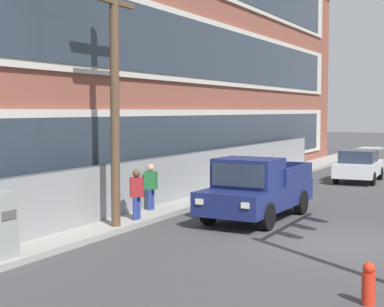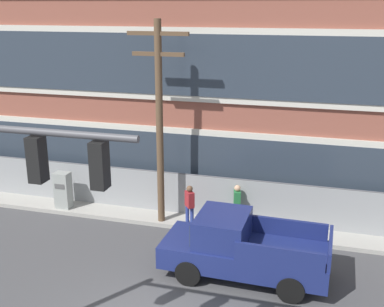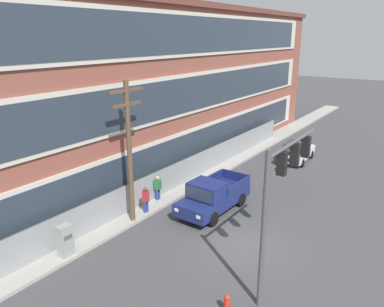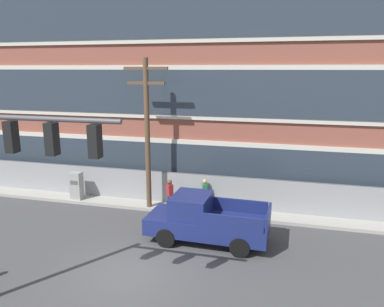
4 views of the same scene
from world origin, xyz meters
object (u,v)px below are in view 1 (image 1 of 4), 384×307
(pedestrian_near_cabinet, at_px, (137,193))
(pedestrian_by_fence, at_px, (151,185))
(utility_pole_near_corner, at_px, (115,82))
(fire_hydrant, at_px, (369,284))
(sedan_white, at_px, (359,165))
(pickup_truck_navy, at_px, (256,190))
(electrical_cabinet, at_px, (1,229))

(pedestrian_near_cabinet, height_order, pedestrian_by_fence, same)
(utility_pole_near_corner, distance_m, pedestrian_by_fence, 4.37)
(pedestrian_near_cabinet, distance_m, pedestrian_by_fence, 1.79)
(pedestrian_near_cabinet, xyz_separation_m, fire_hydrant, (-4.28, -7.71, -0.59))
(sedan_white, bearing_deg, fire_hydrant, -167.51)
(utility_pole_near_corner, height_order, pedestrian_by_fence, utility_pole_near_corner)
(pickup_truck_navy, bearing_deg, pedestrian_by_fence, 102.71)
(pedestrian_by_fence, bearing_deg, pickup_truck_navy, -77.29)
(pickup_truck_navy, distance_m, sedan_white, 11.72)
(electrical_cabinet, xyz_separation_m, pedestrian_by_fence, (7.09, 0.48, 0.14))
(pickup_truck_navy, height_order, pedestrian_near_cabinet, pickup_truck_navy)
(electrical_cabinet, distance_m, pedestrian_near_cabinet, 5.39)
(fire_hydrant, bearing_deg, pickup_truck_navy, 35.54)
(pickup_truck_navy, bearing_deg, sedan_white, -3.63)
(pickup_truck_navy, height_order, electrical_cabinet, pickup_truck_navy)
(utility_pole_near_corner, bearing_deg, electrical_cabinet, 178.72)
(electrical_cabinet, bearing_deg, fire_hydrant, -81.94)
(sedan_white, relative_size, utility_pole_near_corner, 0.55)
(sedan_white, xyz_separation_m, pedestrian_by_fence, (-12.47, 4.17, 0.18))
(electrical_cabinet, bearing_deg, sedan_white, -10.68)
(pickup_truck_navy, bearing_deg, pedestrian_near_cabinet, 130.72)
(pickup_truck_navy, xyz_separation_m, pedestrian_near_cabinet, (-2.48, 2.88, 0.03))
(electrical_cabinet, height_order, pedestrian_near_cabinet, pedestrian_near_cabinet)
(utility_pole_near_corner, bearing_deg, sedan_white, -13.22)
(sedan_white, height_order, electrical_cabinet, electrical_cabinet)
(pedestrian_by_fence, bearing_deg, pedestrian_near_cabinet, -162.13)
(pickup_truck_navy, xyz_separation_m, utility_pole_near_corner, (-3.60, 2.85, 3.31))
(fire_hydrant, bearing_deg, electrical_cabinet, 98.06)
(pickup_truck_navy, distance_m, utility_pole_near_corner, 5.66)
(pickup_truck_navy, distance_m, fire_hydrant, 8.33)
(sedan_white, distance_m, electrical_cabinet, 19.90)
(pickup_truck_navy, height_order, fire_hydrant, pickup_truck_navy)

